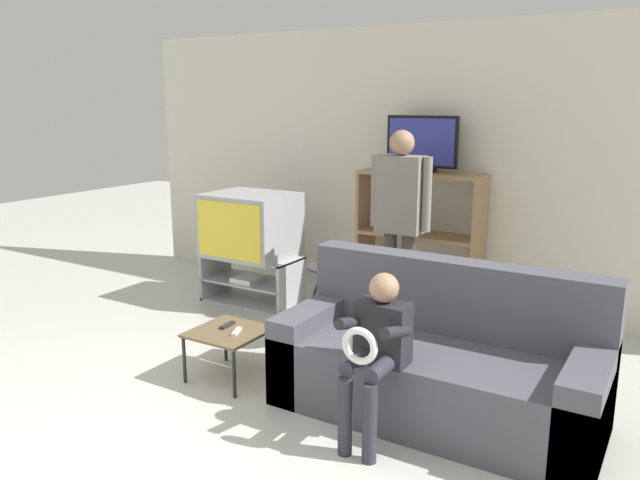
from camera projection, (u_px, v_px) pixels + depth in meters
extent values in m
cube|color=silver|center=(418.00, 167.00, 5.89)|extent=(6.40, 0.06, 2.60)
cube|color=#A8A8AD|center=(253.00, 301.00, 6.07)|extent=(0.95, 0.46, 0.02)
cube|color=#A8A8AD|center=(252.00, 281.00, 6.02)|extent=(0.92, 0.46, 0.02)
cube|color=#A8A8AD|center=(252.00, 256.00, 5.97)|extent=(0.95, 0.46, 0.02)
cube|color=#A8A8AD|center=(216.00, 272.00, 6.25)|extent=(0.03, 0.46, 0.47)
cube|color=#A8A8AD|center=(292.00, 286.00, 5.78)|extent=(0.03, 0.46, 0.47)
cube|color=silver|center=(249.00, 279.00, 5.97)|extent=(0.24, 0.28, 0.05)
cube|color=#9E9EA3|center=(251.00, 225.00, 5.89)|extent=(0.80, 0.65, 0.60)
cube|color=yellow|center=(228.00, 231.00, 5.61)|extent=(0.72, 0.01, 0.52)
cube|color=#9E7A51|center=(365.00, 235.00, 6.03)|extent=(0.03, 0.38, 1.29)
cube|color=#9E7A51|center=(478.00, 249.00, 5.46)|extent=(0.03, 0.38, 1.29)
cube|color=#9E7A51|center=(417.00, 306.00, 5.88)|extent=(1.08, 0.38, 0.03)
cube|color=#9E7A51|center=(419.00, 235.00, 5.73)|extent=(1.08, 0.38, 0.03)
cube|color=#9E7A51|center=(422.00, 174.00, 5.61)|extent=(1.08, 0.38, 0.03)
cube|color=black|center=(397.00, 220.00, 5.76)|extent=(0.18, 0.04, 0.22)
cube|color=black|center=(421.00, 170.00, 5.61)|extent=(0.23, 0.20, 0.04)
cube|color=black|center=(422.00, 142.00, 5.55)|extent=(0.67, 0.04, 0.46)
cube|color=#333899|center=(421.00, 142.00, 5.54)|extent=(0.62, 0.01, 0.41)
cylinder|color=black|center=(309.00, 310.00, 4.84)|extent=(0.19, 0.18, 0.66)
cylinder|color=black|center=(338.00, 316.00, 4.71)|extent=(0.19, 0.18, 0.66)
cylinder|color=black|center=(325.00, 301.00, 5.05)|extent=(0.19, 0.18, 0.66)
cylinder|color=black|center=(353.00, 307.00, 4.92)|extent=(0.19, 0.18, 0.66)
cylinder|color=#333338|center=(331.00, 267.00, 4.81)|extent=(0.38, 0.38, 0.02)
cube|color=brown|center=(229.00, 332.00, 4.33)|extent=(0.49, 0.49, 0.02)
cylinder|color=black|center=(184.00, 360.00, 4.30)|extent=(0.02, 0.02, 0.34)
cylinder|color=black|center=(234.00, 374.00, 4.07)|extent=(0.02, 0.02, 0.34)
cylinder|color=black|center=(225.00, 339.00, 4.66)|extent=(0.02, 0.02, 0.34)
cylinder|color=black|center=(273.00, 351.00, 4.44)|extent=(0.02, 0.02, 0.34)
cube|color=#232328|center=(227.00, 325.00, 4.40)|extent=(0.05, 0.15, 0.02)
cube|color=silver|center=(237.00, 332.00, 4.28)|extent=(0.09, 0.15, 0.02)
cube|color=#4C4C56|center=(434.00, 382.00, 3.82)|extent=(1.95, 0.83, 0.45)
cube|color=#4C4C56|center=(455.00, 296.00, 3.98)|extent=(1.95, 0.20, 0.48)
cube|color=#4C4C56|center=(314.00, 345.00, 4.25)|extent=(0.22, 0.83, 0.57)
cube|color=#4C4C56|center=(586.00, 409.00, 3.37)|extent=(0.22, 0.83, 0.57)
cylinder|color=#3D3833|center=(389.00, 280.00, 5.30)|extent=(0.11, 0.11, 0.85)
cylinder|color=#3D3833|center=(407.00, 283.00, 5.22)|extent=(0.11, 0.11, 0.85)
cube|color=gray|center=(401.00, 194.00, 5.10)|extent=(0.38, 0.20, 0.63)
cylinder|color=gray|center=(376.00, 190.00, 5.21)|extent=(0.08, 0.08, 0.60)
cylinder|color=gray|center=(427.00, 195.00, 4.98)|extent=(0.08, 0.08, 0.60)
sphere|color=#A37A5B|center=(402.00, 143.00, 5.01)|extent=(0.20, 0.20, 0.20)
cylinder|color=#2D2D38|center=(345.00, 416.00, 3.41)|extent=(0.08, 0.08, 0.45)
cylinder|color=#2D2D38|center=(370.00, 424.00, 3.33)|extent=(0.08, 0.08, 0.45)
cylinder|color=#2D2D38|center=(359.00, 361.00, 3.48)|extent=(0.09, 0.30, 0.09)
cylinder|color=#2D2D38|center=(383.00, 367.00, 3.40)|extent=(0.09, 0.30, 0.09)
cube|color=#232328|center=(383.00, 332.00, 3.53)|extent=(0.30, 0.17, 0.36)
cylinder|color=#232328|center=(352.00, 323.00, 3.48)|extent=(0.06, 0.31, 0.14)
cylinder|color=#232328|center=(396.00, 332.00, 3.34)|extent=(0.06, 0.31, 0.14)
sphere|color=#A37A5B|center=(384.00, 288.00, 3.48)|extent=(0.17, 0.17, 0.17)
torus|color=white|center=(360.00, 346.00, 3.29)|extent=(0.21, 0.04, 0.21)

